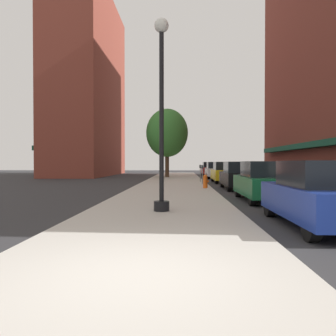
{
  "coord_description": "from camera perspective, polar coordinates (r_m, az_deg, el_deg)",
  "views": [
    {
      "loc": [
        0.59,
        -4.46,
        1.62
      ],
      "look_at": [
        -0.19,
        14.95,
        1.29
      ],
      "focal_mm": 35.78,
      "sensor_mm": 36.0,
      "label": 1
    }
  ],
  "objects": [
    {
      "name": "car_red",
      "position": [
        40.8,
        7.09,
        -0.17
      ],
      "size": [
        1.8,
        4.3,
        1.66
      ],
      "rotation": [
        0.0,
        0.0,
        0.01
      ],
      "color": "black",
      "rests_on": "ground"
    },
    {
      "name": "parking_meter_near",
      "position": [
        23.31,
        5.89,
        -0.67
      ],
      "size": [
        0.14,
        0.09,
        1.31
      ],
      "color": "slate",
      "rests_on": "sidewalk_slab"
    },
    {
      "name": "parking_meter_far",
      "position": [
        25.99,
        5.51,
        -0.5
      ],
      "size": [
        0.14,
        0.09,
        1.31
      ],
      "color": "slate",
      "rests_on": "sidewalk_slab"
    },
    {
      "name": "car_black",
      "position": [
        20.38,
        11.93,
        -1.32
      ],
      "size": [
        1.8,
        4.3,
        1.66
      ],
      "rotation": [
        0.0,
        0.0,
        -0.01
      ],
      "color": "black",
      "rests_on": "ground"
    },
    {
      "name": "tree_near",
      "position": [
        34.2,
        -0.16,
        5.98
      ],
      "size": [
        4.25,
        4.25,
        6.94
      ],
      "color": "#422D1E",
      "rests_on": "sidewalk_slab"
    },
    {
      "name": "lamppost",
      "position": [
        10.4,
        -1.11,
        9.74
      ],
      "size": [
        0.48,
        0.48,
        5.9
      ],
      "color": "black",
      "rests_on": "sidewalk_slab"
    },
    {
      "name": "ground_plane",
      "position": [
        22.78,
        10.92,
        -3.12
      ],
      "size": [
        90.0,
        90.0,
        0.0
      ],
      "primitive_type": "plane",
      "color": "#2D2D30"
    },
    {
      "name": "fire_hydrant",
      "position": [
        19.59,
        6.38,
        -2.25
      ],
      "size": [
        0.33,
        0.26,
        0.79
      ],
      "color": "#E05614",
      "rests_on": "sidewalk_slab"
    },
    {
      "name": "car_blue",
      "position": [
        9.12,
        24.31,
        -4.2
      ],
      "size": [
        1.8,
        4.3,
        1.66
      ],
      "rotation": [
        0.0,
        0.0,
        -0.03
      ],
      "color": "black",
      "rests_on": "ground"
    },
    {
      "name": "car_green",
      "position": [
        14.48,
        15.92,
        -2.26
      ],
      "size": [
        1.8,
        4.3,
        1.66
      ],
      "rotation": [
        0.0,
        0.0,
        -0.01
      ],
      "color": "black",
      "rests_on": "ground"
    },
    {
      "name": "car_yellow",
      "position": [
        26.98,
        9.56,
        -0.76
      ],
      "size": [
        1.8,
        4.3,
        1.66
      ],
      "rotation": [
        0.0,
        0.0,
        0.01
      ],
      "color": "black",
      "rests_on": "ground"
    },
    {
      "name": "car_white",
      "position": [
        34.18,
        8.02,
        -0.39
      ],
      "size": [
        1.8,
        4.3,
        1.66
      ],
      "rotation": [
        0.0,
        0.0,
        0.01
      ],
      "color": "black",
      "rests_on": "ground"
    },
    {
      "name": "building_far_background",
      "position": [
        44.06,
        -13.39,
        13.21
      ],
      "size": [
        6.8,
        18.0,
        21.99
      ],
      "color": "brown",
      "rests_on": "ground"
    },
    {
      "name": "sidewalk_slab",
      "position": [
        23.52,
        0.85,
        -2.82
      ],
      "size": [
        4.8,
        50.0,
        0.12
      ],
      "primitive_type": "cube",
      "color": "#B7B2A8",
      "rests_on": "ground"
    }
  ]
}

